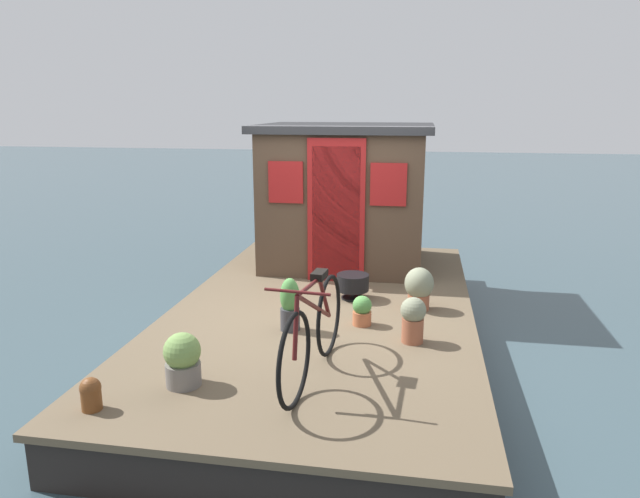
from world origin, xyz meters
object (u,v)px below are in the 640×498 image
at_px(mooring_bollard, 91,393).
at_px(potted_plant_lavender, 183,359).
at_px(houseboat_cabin, 346,195).
at_px(potted_plant_ivy, 413,318).
at_px(potted_plant_mint, 290,305).
at_px(bicycle, 313,331).
at_px(charcoal_grill, 353,283).
at_px(potted_plant_succulent, 419,287).
at_px(potted_plant_thyme, 362,311).

bearing_deg(mooring_bollard, potted_plant_lavender, -46.48).
bearing_deg(houseboat_cabin, potted_plant_lavender, 168.87).
xyz_separation_m(potted_plant_lavender, potted_plant_ivy, (1.20, -1.78, 0.02)).
bearing_deg(potted_plant_mint, bicycle, -156.92).
xyz_separation_m(potted_plant_ivy, charcoal_grill, (1.18, 0.71, -0.05)).
xyz_separation_m(potted_plant_lavender, charcoal_grill, (2.38, -1.07, -0.03)).
xyz_separation_m(potted_plant_mint, mooring_bollard, (-1.79, 1.09, -0.13)).
bearing_deg(charcoal_grill, potted_plant_ivy, -148.98).
bearing_deg(bicycle, potted_plant_succulent, -24.53).
bearing_deg(potted_plant_thyme, mooring_bollard, 139.12).
distance_m(bicycle, charcoal_grill, 2.08).
distance_m(potted_plant_thyme, potted_plant_succulent, 0.81).
xyz_separation_m(charcoal_grill, mooring_bollard, (-2.87, 1.58, -0.06)).
bearing_deg(potted_plant_ivy, mooring_bollard, 126.34).
relative_size(bicycle, charcoal_grill, 4.54).
height_order(houseboat_cabin, potted_plant_mint, houseboat_cabin).
distance_m(houseboat_cabin, potted_plant_mint, 2.75).
distance_m(potted_plant_mint, potted_plant_succulent, 1.50).
distance_m(potted_plant_lavender, potted_plant_mint, 1.43).
relative_size(potted_plant_mint, mooring_bollard, 2.14).
height_order(potted_plant_ivy, mooring_bollard, potted_plant_ivy).
bearing_deg(bicycle, potted_plant_mint, 23.08).
bearing_deg(potted_plant_succulent, potted_plant_lavender, 139.47).
distance_m(houseboat_cabin, potted_plant_ivy, 3.02).
height_order(potted_plant_lavender, charcoal_grill, potted_plant_lavender).
height_order(potted_plant_succulent, charcoal_grill, potted_plant_succulent).
distance_m(bicycle, potted_plant_lavender, 1.06).
height_order(houseboat_cabin, bicycle, houseboat_cabin).
height_order(potted_plant_lavender, potted_plant_succulent, potted_plant_succulent).
xyz_separation_m(potted_plant_mint, potted_plant_succulent, (0.84, -1.25, -0.01)).
height_order(houseboat_cabin, potted_plant_lavender, houseboat_cabin).
distance_m(potted_plant_lavender, mooring_bollard, 0.71).
bearing_deg(potted_plant_mint, mooring_bollard, 148.69).
xyz_separation_m(potted_plant_mint, charcoal_grill, (1.08, -0.50, -0.08)).
bearing_deg(potted_plant_succulent, charcoal_grill, 72.16).
distance_m(potted_plant_thyme, potted_plant_ivy, 0.64).
distance_m(potted_plant_ivy, mooring_bollard, 2.85).
distance_m(potted_plant_lavender, potted_plant_ivy, 2.15).
height_order(bicycle, potted_plant_thyme, bicycle).
xyz_separation_m(houseboat_cabin, potted_plant_lavender, (-3.95, 0.78, -0.76)).
distance_m(bicycle, potted_plant_mint, 1.08).
xyz_separation_m(houseboat_cabin, potted_plant_mint, (-2.65, 0.20, -0.72)).
height_order(potted_plant_succulent, mooring_bollard, potted_plant_succulent).
bearing_deg(potted_plant_thyme, potted_plant_ivy, -125.33).
xyz_separation_m(bicycle, charcoal_grill, (2.06, -0.08, -0.21)).
relative_size(potted_plant_lavender, charcoal_grill, 1.18).
height_order(bicycle, charcoal_grill, bicycle).
height_order(potted_plant_thyme, potted_plant_ivy, potted_plant_ivy).
relative_size(potted_plant_thyme, mooring_bollard, 1.22).
height_order(potted_plant_thyme, mooring_bollard, potted_plant_thyme).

